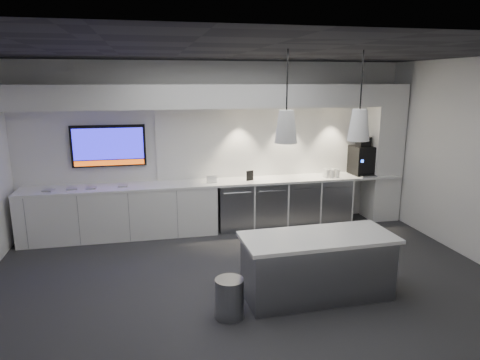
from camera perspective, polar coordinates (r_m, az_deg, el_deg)
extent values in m
plane|color=#2E2E30|center=(5.95, 1.01, -13.44)|extent=(7.00, 7.00, 0.00)
plane|color=black|center=(5.33, 1.15, 16.76)|extent=(7.00, 7.00, 0.00)
plane|color=white|center=(7.86, -3.10, 4.61)|extent=(7.00, 0.00, 7.00)
plane|color=white|center=(3.17, 11.58, -8.67)|extent=(7.00, 0.00, 7.00)
cube|color=white|center=(7.67, -2.65, -0.32)|extent=(6.80, 0.65, 0.04)
cube|color=white|center=(7.71, -15.59, -4.21)|extent=(3.30, 0.63, 0.86)
cube|color=gray|center=(7.83, -0.81, -3.47)|extent=(0.60, 0.61, 0.85)
cube|color=gray|center=(7.97, 3.64, -3.20)|extent=(0.60, 0.61, 0.85)
cube|color=gray|center=(8.16, 7.91, -2.91)|extent=(0.60, 0.61, 0.85)
cube|color=gray|center=(8.39, 11.96, -2.62)|extent=(0.60, 0.61, 0.85)
cube|color=white|center=(8.11, 5.35, 5.19)|extent=(4.60, 0.03, 1.30)
cube|color=white|center=(7.49, -2.81, 11.11)|extent=(6.90, 0.60, 0.40)
cube|color=white|center=(8.71, 18.56, 3.45)|extent=(0.55, 0.55, 2.60)
cube|color=black|center=(7.74, -17.11, 4.37)|extent=(1.25, 0.06, 0.72)
cube|color=#1A15C6|center=(7.70, -17.15, 4.62)|extent=(1.17, 0.00, 0.54)
cube|color=#CF4A0C|center=(7.75, -16.98, 2.21)|extent=(1.17, 0.00, 0.09)
cube|color=gray|center=(5.54, 10.23, -11.43)|extent=(1.82, 0.77, 0.76)
cube|color=white|center=(5.39, 10.40, -7.55)|extent=(1.91, 0.87, 0.05)
cylinder|color=gray|center=(5.07, -1.40, -15.47)|extent=(0.44, 0.44, 0.47)
cube|color=black|center=(8.53, 15.97, 2.56)|extent=(0.41, 0.46, 0.54)
cube|color=black|center=(8.47, 16.13, 4.96)|extent=(0.22, 0.22, 0.18)
cube|color=gray|center=(8.37, 16.64, 0.52)|extent=(0.30, 0.21, 0.03)
cube|color=black|center=(7.70, 1.32, 0.59)|extent=(0.14, 0.07, 0.18)
cube|color=white|center=(7.53, -3.80, 0.11)|extent=(0.18, 0.03, 0.14)
cube|color=#A6A6A6|center=(7.65, -24.17, -1.27)|extent=(0.20, 0.20, 0.02)
cube|color=#A6A6A6|center=(7.62, -21.52, -1.08)|extent=(0.19, 0.19, 0.02)
cube|color=#A6A6A6|center=(7.57, -19.23, -0.99)|extent=(0.16, 0.16, 0.02)
cube|color=#A6A6A6|center=(7.56, -15.34, -0.73)|extent=(0.16, 0.16, 0.02)
cone|color=white|center=(4.92, 6.17, 7.08)|extent=(0.26, 0.26, 0.37)
cylinder|color=black|center=(4.89, 6.32, 13.34)|extent=(0.02, 0.02, 0.70)
cone|color=white|center=(5.27, 15.59, 7.08)|extent=(0.26, 0.26, 0.37)
cylinder|color=black|center=(5.24, 15.96, 12.91)|extent=(0.02, 0.02, 0.70)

